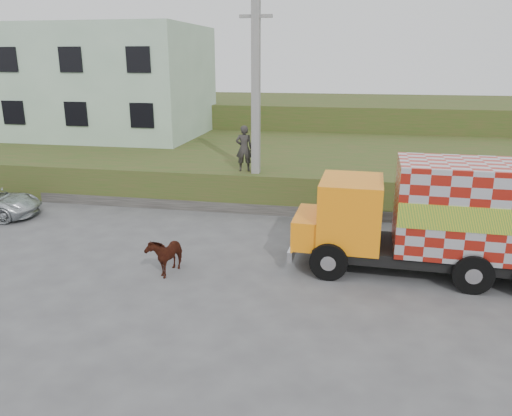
% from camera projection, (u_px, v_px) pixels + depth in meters
% --- Properties ---
extents(ground, '(120.00, 120.00, 0.00)m').
position_uv_depth(ground, '(259.00, 255.00, 15.27)').
color(ground, '#474749').
rests_on(ground, ground).
extents(embankment, '(40.00, 12.00, 1.50)m').
position_uv_depth(embankment, '(297.00, 165.00, 24.45)').
color(embankment, '#314F1A').
rests_on(embankment, ground).
extents(embankment_far, '(40.00, 12.00, 3.00)m').
position_uv_depth(embankment_far, '(317.00, 121.00, 35.51)').
color(embankment_far, '#314F1A').
rests_on(embankment_far, ground).
extents(retaining_strip, '(16.00, 0.50, 0.40)m').
position_uv_depth(retaining_strip, '(229.00, 206.00, 19.53)').
color(retaining_strip, '#595651').
rests_on(retaining_strip, ground).
extents(building, '(10.00, 8.00, 6.00)m').
position_uv_depth(building, '(111.00, 81.00, 28.21)').
color(building, '#B0CEB3').
rests_on(building, embankment).
extents(utility_pole, '(1.20, 0.30, 8.00)m').
position_uv_depth(utility_pole, '(256.00, 105.00, 18.60)').
color(utility_pole, gray).
rests_on(utility_pole, ground).
extents(cargo_truck, '(7.19, 2.68, 3.17)m').
position_uv_depth(cargo_truck, '(440.00, 217.00, 13.51)').
color(cargo_truck, black).
rests_on(cargo_truck, ground).
extents(cow, '(0.78, 1.37, 1.10)m').
position_uv_depth(cow, '(166.00, 254.00, 13.89)').
color(cow, black).
rests_on(cow, ground).
extents(pedestrian, '(0.71, 0.52, 1.80)m').
position_uv_depth(pedestrian, '(244.00, 148.00, 19.42)').
color(pedestrian, '#2E2C29').
rests_on(pedestrian, embankment).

